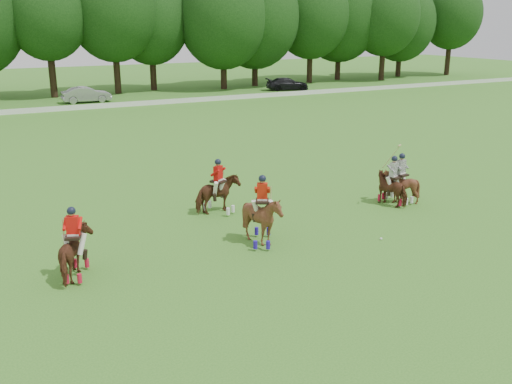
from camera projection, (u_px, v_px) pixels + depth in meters
name	position (u px, v px, depth m)	size (l,w,h in m)	color
ground	(300.00, 272.00, 17.83)	(180.00, 180.00, 0.00)	#347421
tree_line	(49.00, 14.00, 56.44)	(117.98, 14.32, 14.75)	black
boundary_rail	(73.00, 108.00, 50.08)	(120.00, 0.10, 0.44)	white
car_mid	(86.00, 95.00, 54.68)	(1.60, 4.58, 1.51)	#97969B
car_right	(287.00, 84.00, 64.56)	(1.95, 4.79, 1.39)	black
polo_red_a	(75.00, 253.00, 17.21)	(1.46, 2.01, 2.26)	#4A2413
polo_red_b	(219.00, 194.00, 23.06)	(2.00, 1.93, 2.26)	#4A2413
polo_red_c	(262.00, 219.00, 19.82)	(2.08, 2.15, 2.50)	#4A2413
polo_stripe_a	(392.00, 187.00, 24.21)	(1.23, 1.78, 2.65)	#4A2413
polo_stripe_b	(400.00, 185.00, 24.41)	(1.38, 1.49, 2.17)	#4A2413
polo_ball	(381.00, 239.00, 20.41)	(0.09, 0.09, 0.09)	white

